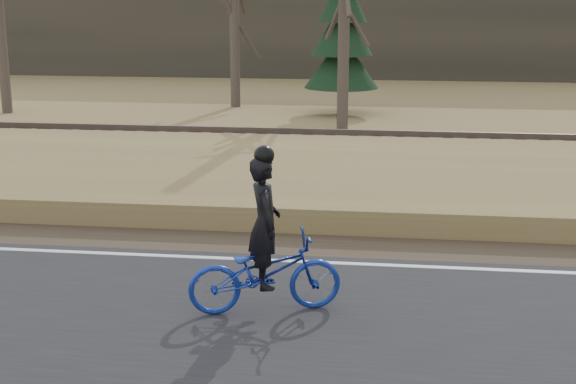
# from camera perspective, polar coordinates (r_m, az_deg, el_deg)

# --- Properties ---
(ground) EXTENTS (120.00, 120.00, 0.00)m
(ground) POSITION_cam_1_polar(r_m,az_deg,el_deg) (12.31, 10.98, -5.88)
(ground) COLOR olive
(ground) RESTS_ON ground
(road) EXTENTS (120.00, 6.00, 0.06)m
(road) POSITION_cam_1_polar(r_m,az_deg,el_deg) (9.99, 11.82, -10.56)
(road) COLOR black
(road) RESTS_ON ground
(edge_line) EXTENTS (120.00, 0.12, 0.01)m
(edge_line) POSITION_cam_1_polar(r_m,az_deg,el_deg) (12.48, 10.94, -5.29)
(edge_line) COLOR silver
(edge_line) RESTS_ON road
(shoulder) EXTENTS (120.00, 1.60, 0.04)m
(shoulder) POSITION_cam_1_polar(r_m,az_deg,el_deg) (13.44, 10.69, -4.08)
(shoulder) COLOR #473A2B
(shoulder) RESTS_ON ground
(embankment) EXTENTS (120.00, 5.00, 0.44)m
(embankment) POSITION_cam_1_polar(r_m,az_deg,el_deg) (16.27, 10.18, -0.16)
(embankment) COLOR olive
(embankment) RESTS_ON ground
(ballast) EXTENTS (120.00, 3.00, 0.45)m
(ballast) POSITION_cam_1_polar(r_m,az_deg,el_deg) (19.97, 9.71, 2.49)
(ballast) COLOR slate
(ballast) RESTS_ON ground
(railroad) EXTENTS (120.00, 2.40, 0.29)m
(railroad) POSITION_cam_1_polar(r_m,az_deg,el_deg) (19.92, 9.74, 3.35)
(railroad) COLOR black
(railroad) RESTS_ON ballast
(treeline_backdrop) EXTENTS (120.00, 4.00, 6.00)m
(treeline_backdrop) POSITION_cam_1_polar(r_m,az_deg,el_deg) (41.60, 8.77, 12.24)
(treeline_backdrop) COLOR #383328
(treeline_backdrop) RESTS_ON ground
(cyclist) EXTENTS (2.12, 1.26, 2.22)m
(cyclist) POSITION_cam_1_polar(r_m,az_deg,el_deg) (10.43, -1.65, -4.90)
(cyclist) COLOR navy
(cyclist) RESTS_ON road
(bare_tree_left) EXTENTS (0.36, 0.36, 6.93)m
(bare_tree_left) POSITION_cam_1_polar(r_m,az_deg,el_deg) (29.95, -3.85, 12.66)
(bare_tree_left) COLOR #4F4339
(bare_tree_left) RESTS_ON ground
(bare_tree_near_left) EXTENTS (0.36, 0.36, 7.17)m
(bare_tree_near_left) POSITION_cam_1_polar(r_m,az_deg,el_deg) (24.66, 4.01, 12.66)
(bare_tree_near_left) COLOR #4F4339
(bare_tree_near_left) RESTS_ON ground
(conifer) EXTENTS (2.60, 2.60, 6.07)m
(conifer) POSITION_cam_1_polar(r_m,az_deg,el_deg) (28.18, 3.87, 11.37)
(conifer) COLOR #4F4339
(conifer) RESTS_ON ground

